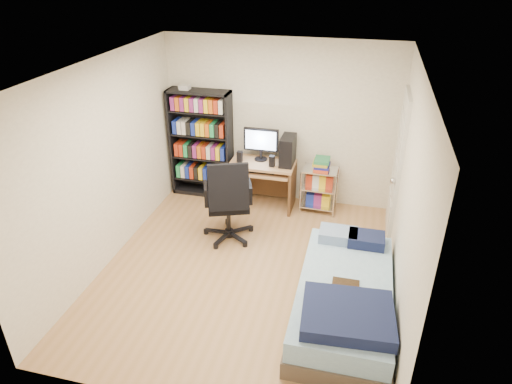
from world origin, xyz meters
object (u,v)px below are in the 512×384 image
(media_shelf, at_px, (201,143))
(bed, at_px, (344,298))
(office_chair, at_px, (229,214))
(computer_desk, at_px, (269,166))

(media_shelf, xyz_separation_m, bed, (2.44, -2.37, -0.62))
(bed, bearing_deg, office_chair, 144.62)
(media_shelf, relative_size, bed, 0.88)
(bed, bearing_deg, computer_desk, 120.46)
(media_shelf, distance_m, computer_desk, 1.15)
(office_chair, xyz_separation_m, bed, (1.64, -1.17, -0.13))
(media_shelf, height_order, office_chair, media_shelf)
(computer_desk, relative_size, bed, 0.61)
(media_shelf, bearing_deg, office_chair, -56.45)
(media_shelf, distance_m, office_chair, 1.53)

